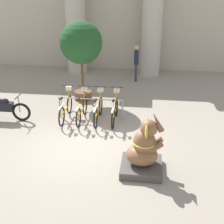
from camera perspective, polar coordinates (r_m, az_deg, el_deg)
name	(u,v)px	position (r m, az deg, el deg)	size (l,w,h in m)	color
ground_plane	(83,146)	(9.48, -5.40, -6.18)	(60.00, 60.00, 0.00)	gray
building_facade	(116,11)	(16.79, 0.67, 17.97)	(20.00, 0.20, 6.00)	#BCB29E
column_left	(76,21)	(16.18, -6.68, 16.25)	(1.23, 1.23, 5.16)	#BCB7A8
column_right	(152,22)	(15.73, 7.34, 16.00)	(1.23, 1.23, 5.16)	#BCB7A8
bike_rack	(91,104)	(10.96, -3.92, 1.48)	(2.34, 0.05, 0.77)	gray
bicycle_0	(66,108)	(11.11, -8.43, 0.75)	(0.48, 1.74, 1.11)	black
bicycle_1	(82,109)	(10.96, -5.52, 0.57)	(0.48, 1.74, 1.11)	black
bicycle_2	(98,110)	(10.86, -2.52, 0.44)	(0.48, 1.74, 1.11)	black
bicycle_3	(115,110)	(10.80, 0.54, 0.33)	(0.48, 1.74, 1.11)	black
elephant_statue	(143,151)	(8.08, 5.77, -7.20)	(1.07, 1.07, 1.71)	#4C4742
motorcycle	(2,108)	(11.55, -19.49, 0.71)	(2.08, 0.55, 0.93)	black
person_pedestrian	(136,60)	(14.90, 4.47, 9.48)	(0.23, 0.47, 1.73)	#383342
potted_tree	(81,45)	(12.30, -5.68, 12.11)	(1.64, 1.64, 3.16)	brown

